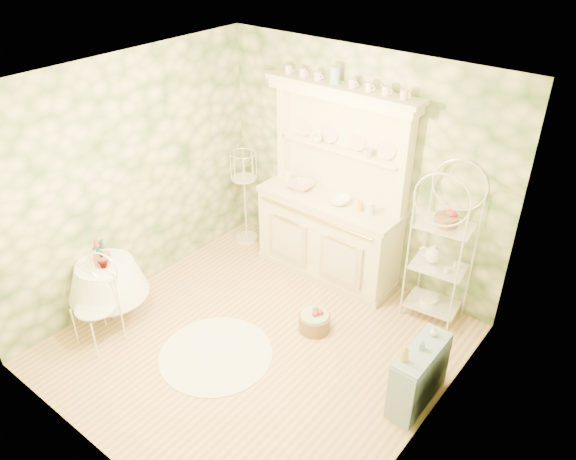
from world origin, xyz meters
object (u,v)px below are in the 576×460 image
Objects in this scene: side_shelf at (419,377)px; cafe_chair at (94,305)px; round_table at (109,288)px; floor_basket at (314,322)px; kitchen_dresser at (330,188)px; birdcage_stand at (245,189)px; bakers_rack at (442,247)px.

cafe_chair is at bearing -158.17° from side_shelf.
cafe_chair is (0.22, -0.32, 0.09)m from round_table.
cafe_chair is at bearing -136.34° from floor_basket.
kitchen_dresser is 2.66m from round_table.
kitchen_dresser is 1.34m from birdcage_stand.
side_shelf is at bearing 17.91° from round_table.
kitchen_dresser is 2.86× the size of round_table.
bakers_rack is 2.22× the size of round_table.
floor_basket is at bearing 26.24° from cafe_chair.
floor_basket is at bearing -137.99° from bakers_rack.
round_table is 0.53× the size of birdcage_stand.
round_table is (-3.14, -1.02, 0.12)m from side_shelf.
birdcage_stand is 5.13× the size of floor_basket.
round_table is at bearing -164.87° from side_shelf.
bakers_rack is 1.42m from side_shelf.
cafe_chair reaches higher than side_shelf.
kitchen_dresser is at bearing 2.78° from birdcage_stand.
kitchen_dresser is 2.35× the size of cafe_chair.
birdcage_stand is (0.04, 2.12, 0.35)m from round_table.
kitchen_dresser reaches higher than side_shelf.
birdcage_stand is at bearing 88.80° from round_table.
birdcage_stand reaches higher than round_table.
floor_basket is (-0.87, -1.00, -0.79)m from bakers_rack.
birdcage_stand is at bearing 157.57° from side_shelf.
floor_basket is at bearing -26.75° from birdcage_stand.
kitchen_dresser is 1.52m from floor_basket.
side_shelf is at bearing -8.81° from floor_basket.
side_shelf is (1.82, -1.17, -0.86)m from kitchen_dresser.
cafe_chair is at bearing -85.79° from birdcage_stand.
round_table is (-1.32, -2.18, -0.74)m from kitchen_dresser.
kitchen_dresser reaches higher than birdcage_stand.
bakers_rack is at bearing 107.08° from side_shelf.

